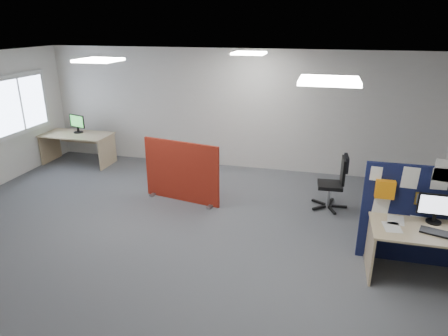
% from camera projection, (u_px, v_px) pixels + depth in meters
% --- Properties ---
extents(floor, '(9.00, 9.00, 0.00)m').
position_uv_depth(floor, '(185.00, 238.00, 6.33)').
color(floor, '#55585D').
rests_on(floor, ground).
extents(ceiling, '(9.00, 7.00, 0.02)m').
position_uv_depth(ceiling, '(178.00, 64.00, 5.40)').
color(ceiling, white).
rests_on(ceiling, wall_back).
extents(wall_back, '(9.00, 0.02, 2.70)m').
position_uv_depth(wall_back, '(235.00, 110.00, 9.05)').
color(wall_back, silver).
rests_on(wall_back, floor).
extents(wall_front, '(9.00, 0.02, 2.70)m').
position_uv_depth(wall_front, '(3.00, 319.00, 2.68)').
color(wall_front, silver).
rests_on(wall_front, floor).
extents(window, '(0.06, 1.70, 1.30)m').
position_uv_depth(window, '(20.00, 104.00, 8.64)').
color(window, white).
rests_on(window, wall_left).
extents(ceiling_lights, '(4.10, 4.10, 0.04)m').
position_uv_depth(ceiling_lights, '(215.00, 62.00, 5.94)').
color(ceiling_lights, white).
rests_on(ceiling_lights, ceiling).
extents(navy_divider, '(1.77, 0.30, 1.57)m').
position_uv_depth(navy_divider, '(427.00, 216.00, 5.44)').
color(navy_divider, black).
rests_on(navy_divider, floor).
extents(main_desk, '(1.76, 0.78, 0.73)m').
position_uv_depth(main_desk, '(441.00, 242.00, 5.15)').
color(main_desk, tan).
rests_on(main_desk, floor).
extents(monitor_main, '(0.47, 0.19, 0.41)m').
position_uv_depth(monitor_main, '(436.00, 207.00, 5.21)').
color(monitor_main, black).
rests_on(monitor_main, main_desk).
extents(keyboard, '(0.48, 0.31, 0.02)m').
position_uv_depth(keyboard, '(439.00, 233.00, 4.99)').
color(keyboard, black).
rests_on(keyboard, main_desk).
extents(red_divider, '(1.55, 0.35, 1.17)m').
position_uv_depth(red_divider, '(181.00, 172.00, 7.49)').
color(red_divider, maroon).
rests_on(red_divider, floor).
extents(second_desk, '(1.62, 0.81, 0.73)m').
position_uv_depth(second_desk, '(78.00, 141.00, 9.55)').
color(second_desk, tan).
rests_on(second_desk, floor).
extents(monitor_second, '(0.46, 0.22, 0.43)m').
position_uv_depth(monitor_second, '(77.00, 123.00, 9.50)').
color(monitor_second, black).
rests_on(monitor_second, second_desk).
extents(office_chair, '(0.65, 0.67, 1.00)m').
position_uv_depth(office_chair, '(336.00, 179.00, 7.17)').
color(office_chair, black).
rests_on(office_chair, floor).
extents(desk_papers, '(1.27, 0.71, 0.00)m').
position_uv_depth(desk_papers, '(423.00, 230.00, 5.10)').
color(desk_papers, white).
rests_on(desk_papers, main_desk).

